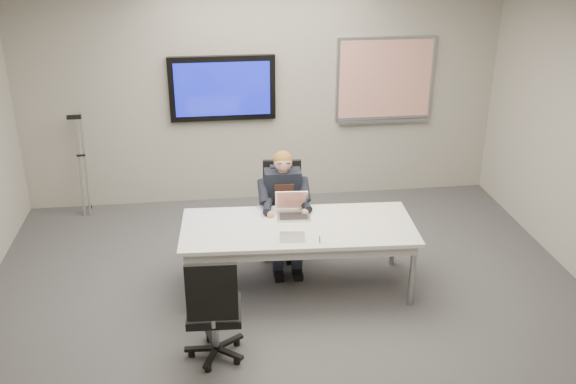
{
  "coord_description": "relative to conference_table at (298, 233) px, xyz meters",
  "views": [
    {
      "loc": [
        -0.7,
        -4.78,
        3.49
      ],
      "look_at": [
        0.02,
        0.73,
        1.05
      ],
      "focal_mm": 40.0,
      "sensor_mm": 36.0,
      "label": 1
    }
  ],
  "objects": [
    {
      "name": "floor",
      "position": [
        -0.12,
        -0.72,
        -0.62
      ],
      "size": [
        6.0,
        6.0,
        0.02
      ],
      "primitive_type": "cube",
      "color": "#3B3B3D",
      "rests_on": "ground"
    },
    {
      "name": "ceiling",
      "position": [
        -0.12,
        -0.72,
        2.18
      ],
      "size": [
        6.0,
        6.0,
        0.02
      ],
      "primitive_type": "cube",
      "color": "silver",
      "rests_on": "wall_back"
    },
    {
      "name": "wall_back",
      "position": [
        -0.12,
        2.28,
        0.78
      ],
      "size": [
        6.0,
        0.02,
        2.8
      ],
      "primitive_type": "cube",
      "color": "#9D998D",
      "rests_on": "ground"
    },
    {
      "name": "conference_table",
      "position": [
        0.0,
        0.0,
        0.0
      ],
      "size": [
        2.31,
        1.06,
        0.7
      ],
      "rotation": [
        0.0,
        0.0,
        -0.06
      ],
      "color": "silver",
      "rests_on": "ground"
    },
    {
      "name": "tv_display",
      "position": [
        -0.62,
        2.23,
        0.88
      ],
      "size": [
        1.3,
        0.09,
        0.8
      ],
      "color": "black",
      "rests_on": "wall_back"
    },
    {
      "name": "whiteboard",
      "position": [
        1.43,
        2.25,
        0.91
      ],
      "size": [
        1.25,
        0.08,
        1.1
      ],
      "color": "#999CA1",
      "rests_on": "wall_back"
    },
    {
      "name": "office_chair_far",
      "position": [
        -0.07,
        0.72,
        -0.29
      ],
      "size": [
        0.54,
        0.54,
        1.04
      ],
      "rotation": [
        0.0,
        0.0,
        -0.11
      ],
      "color": "black",
      "rests_on": "ground"
    },
    {
      "name": "office_chair_near",
      "position": [
        -0.85,
        -1.03,
        -0.3
      ],
      "size": [
        0.51,
        0.51,
        1.02
      ],
      "rotation": [
        0.0,
        0.0,
        3.09
      ],
      "color": "black",
      "rests_on": "ground"
    },
    {
      "name": "seated_person",
      "position": [
        -0.07,
        0.48,
        -0.12
      ],
      "size": [
        0.39,
        0.66,
        1.24
      ],
      "rotation": [
        0.0,
        0.0,
        -0.03
      ],
      "color": "#1D2030",
      "rests_on": "office_chair_far"
    },
    {
      "name": "crutch",
      "position": [
        -2.37,
        2.1,
        0.05
      ],
      "size": [
        0.38,
        0.55,
        1.37
      ],
      "primitive_type": null,
      "rotation": [
        -0.17,
        0.0,
        0.42
      ],
      "color": "#A1A5A9",
      "rests_on": "ground"
    },
    {
      "name": "laptop",
      "position": [
        -0.02,
        0.25,
        0.14
      ],
      "size": [
        0.34,
        0.33,
        0.23
      ],
      "rotation": [
        0.0,
        0.0,
        -0.08
      ],
      "color": "silver",
      "rests_on": "conference_table"
    },
    {
      "name": "name_tent",
      "position": [
        -0.1,
        -0.3,
        0.13
      ],
      "size": [
        0.23,
        0.09,
        0.09
      ],
      "primitive_type": null,
      "rotation": [
        0.0,
        0.0,
        -0.11
      ],
      "color": "white",
      "rests_on": "conference_table"
    },
    {
      "name": "pen",
      "position": [
        0.16,
        -0.32,
        0.09
      ],
      "size": [
        0.03,
        0.13,
        0.01
      ],
      "primitive_type": "cylinder",
      "rotation": [
        0.0,
        1.57,
        1.42
      ],
      "color": "black",
      "rests_on": "conference_table"
    }
  ]
}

